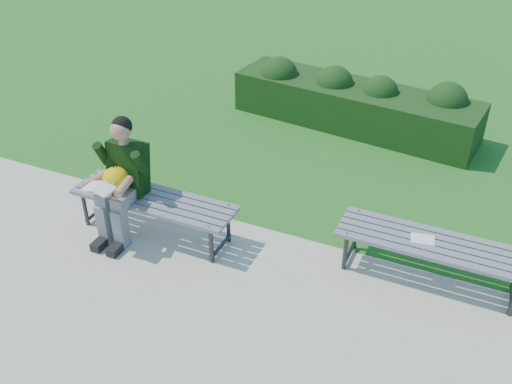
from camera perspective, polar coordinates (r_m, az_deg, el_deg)
The scene contains 7 objects.
ground at distance 6.32m, azimuth 0.51°, elevation -3.69°, with size 80.00×80.00×0.00m.
walkway at distance 5.16m, azimuth -7.63°, elevation -14.18°, with size 30.00×3.50×0.02m.
hedge at distance 8.51m, azimuth 9.84°, elevation 8.88°, with size 3.66×1.34×0.85m.
bench_left at distance 6.10m, azimuth -10.20°, elevation -1.02°, with size 1.80×0.50×0.46m.
bench_right at distance 5.65m, azimuth 17.24°, elevation -5.23°, with size 1.80×0.50×0.46m.
seated_boy at distance 6.03m, azimuth -13.37°, elevation 1.52°, with size 0.56×0.76×1.31m.
paper_sheet at distance 5.62m, azimuth 16.34°, elevation -4.54°, with size 0.25×0.20×0.01m.
Camera 1 is at (2.04, -4.64, 3.77)m, focal length 40.00 mm.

